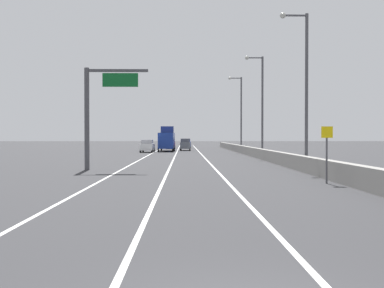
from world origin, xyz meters
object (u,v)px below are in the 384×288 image
(overhead_sign_gantry, at_px, (97,106))
(box_truck, at_px, (167,140))
(lamp_post_right_third, at_px, (260,100))
(lamp_post_right_fourth, at_px, (240,109))
(car_blue_3, at_px, (186,143))
(speed_advisory_sign, at_px, (327,150))
(car_white_0, at_px, (147,146))
(car_red_1, at_px, (170,144))
(lamp_post_right_second, at_px, (304,81))
(car_gray_2, at_px, (185,145))

(overhead_sign_gantry, height_order, box_truck, overhead_sign_gantry)
(lamp_post_right_third, distance_m, lamp_post_right_fourth, 19.01)
(lamp_post_right_fourth, distance_m, car_blue_3, 26.56)
(speed_advisory_sign, height_order, box_truck, box_truck)
(car_white_0, distance_m, car_red_1, 20.28)
(lamp_post_right_third, bearing_deg, lamp_post_right_fourth, 90.43)
(lamp_post_right_second, bearing_deg, lamp_post_right_fourth, 90.43)
(lamp_post_right_third, relative_size, car_white_0, 2.60)
(car_white_0, bearing_deg, lamp_post_right_third, -51.40)
(overhead_sign_gantry, bearing_deg, car_red_1, 86.33)
(car_red_1, bearing_deg, car_white_0, -98.32)
(lamp_post_right_fourth, bearing_deg, lamp_post_right_second, -89.57)
(lamp_post_right_second, distance_m, car_red_1, 58.59)
(car_gray_2, distance_m, car_blue_3, 16.36)
(lamp_post_right_third, bearing_deg, car_white_0, 128.60)
(car_blue_3, bearing_deg, car_gray_2, -90.69)
(lamp_post_right_fourth, bearing_deg, car_blue_3, 108.57)
(box_truck, bearing_deg, car_blue_3, 80.86)
(speed_advisory_sign, relative_size, car_white_0, 0.67)
(speed_advisory_sign, distance_m, lamp_post_right_fourth, 48.86)
(car_white_0, distance_m, box_truck, 6.13)
(lamp_post_right_second, relative_size, box_truck, 1.38)
(car_white_0, bearing_deg, box_truck, 62.68)
(car_white_0, xyz_separation_m, car_red_1, (2.93, 20.06, 0.02))
(overhead_sign_gantry, relative_size, box_truck, 0.89)
(lamp_post_right_third, xyz_separation_m, box_truck, (-11.65, 23.46, -4.75))
(overhead_sign_gantry, xyz_separation_m, speed_advisory_sign, (13.88, -10.16, -2.96))
(lamp_post_right_fourth, distance_m, car_white_0, 15.40)
(speed_advisory_sign, xyz_separation_m, lamp_post_right_second, (1.45, 10.58, 4.86))
(speed_advisory_sign, xyz_separation_m, box_truck, (-10.35, 53.05, 0.11))
(overhead_sign_gantry, relative_size, car_red_1, 1.67)
(lamp_post_right_second, xyz_separation_m, lamp_post_right_fourth, (-0.29, 38.02, 0.00))
(lamp_post_right_third, height_order, car_blue_3, lamp_post_right_third)
(speed_advisory_sign, distance_m, lamp_post_right_third, 30.01)
(lamp_post_right_third, xyz_separation_m, car_white_0, (-14.43, 18.07, -5.65))
(lamp_post_right_second, relative_size, car_gray_2, 2.54)
(lamp_post_right_fourth, xyz_separation_m, car_red_1, (-11.36, 19.12, -5.64))
(box_truck, bearing_deg, lamp_post_right_third, -63.59)
(car_red_1, xyz_separation_m, car_gray_2, (2.89, -10.89, 0.04))
(overhead_sign_gantry, xyz_separation_m, car_gray_2, (6.58, 46.67, -3.70))
(car_blue_3, bearing_deg, lamp_post_right_second, -82.22)
(lamp_post_right_third, relative_size, car_blue_3, 2.78)
(lamp_post_right_third, bearing_deg, speed_advisory_sign, -92.52)
(lamp_post_right_second, height_order, car_red_1, lamp_post_right_second)
(car_white_0, bearing_deg, car_blue_3, 76.73)
(car_red_1, bearing_deg, car_gray_2, -75.12)
(speed_advisory_sign, relative_size, car_blue_3, 0.71)
(lamp_post_right_second, distance_m, car_blue_3, 63.46)
(speed_advisory_sign, height_order, lamp_post_right_fourth, lamp_post_right_fourth)
(car_red_1, relative_size, car_blue_3, 1.06)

